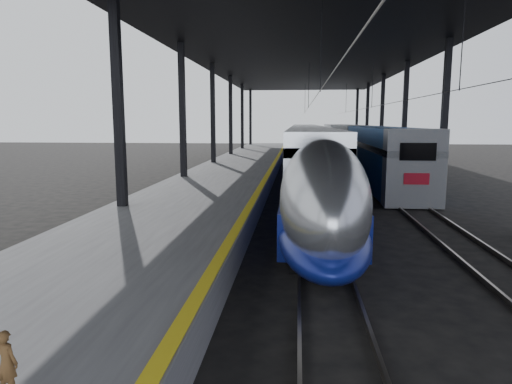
# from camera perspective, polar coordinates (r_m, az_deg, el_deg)

# --- Properties ---
(ground) EXTENTS (160.00, 160.00, 0.00)m
(ground) POSITION_cam_1_polar(r_m,az_deg,el_deg) (13.28, -0.22, -10.31)
(ground) COLOR black
(ground) RESTS_ON ground
(platform) EXTENTS (6.00, 80.00, 1.00)m
(platform) POSITION_cam_1_polar(r_m,az_deg,el_deg) (33.05, -2.97, 2.09)
(platform) COLOR #4C4C4F
(platform) RESTS_ON ground
(yellow_strip) EXTENTS (0.30, 80.00, 0.01)m
(yellow_strip) POSITION_cam_1_polar(r_m,az_deg,el_deg) (32.72, 1.89, 2.92)
(yellow_strip) COLOR gold
(yellow_strip) RESTS_ON platform
(rails) EXTENTS (6.52, 80.00, 0.16)m
(rails) POSITION_cam_1_polar(r_m,az_deg,el_deg) (32.93, 10.95, 1.18)
(rails) COLOR slate
(rails) RESTS_ON ground
(canopy) EXTENTS (18.00, 75.00, 9.47)m
(canopy) POSITION_cam_1_polar(r_m,az_deg,el_deg) (32.85, 6.70, 17.08)
(canopy) COLOR black
(canopy) RESTS_ON ground
(tgv_train) EXTENTS (2.77, 65.20, 3.97)m
(tgv_train) POSITION_cam_1_polar(r_m,az_deg,el_deg) (41.48, 6.36, 5.29)
(tgv_train) COLOR #AFB2B7
(tgv_train) RESTS_ON ground
(second_train) EXTENTS (2.90, 56.05, 4.00)m
(second_train) POSITION_cam_1_polar(r_m,az_deg,el_deg) (50.44, 11.90, 5.96)
(second_train) COLOR navy
(second_train) RESTS_ON ground
(child) EXTENTS (0.35, 0.26, 0.85)m
(child) POSITION_cam_1_polar(r_m,az_deg,el_deg) (6.69, -28.72, -18.23)
(child) COLOR #53371B
(child) RESTS_ON platform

